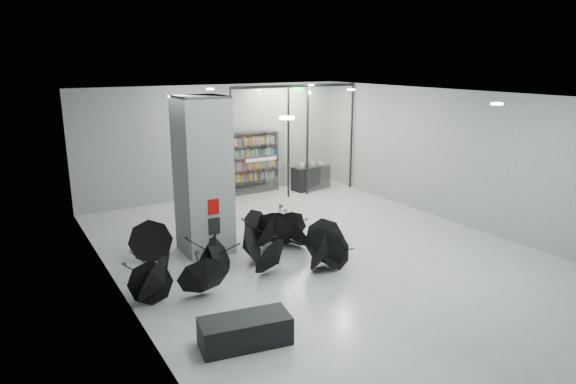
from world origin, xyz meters
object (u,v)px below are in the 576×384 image
shop_counter (311,177)px  bench (245,331)px  column (203,176)px  umbrella_cluster (251,250)px  bookshelf (252,163)px

shop_counter → bench: bearing=-138.1°
bench → shop_counter: 11.19m
column → bench: (-1.12, -4.60, -1.75)m
column → umbrella_cluster: size_ratio=0.71×
bench → bookshelf: bookshelf is taller
bench → umbrella_cluster: 3.72m
umbrella_cluster → bookshelf: bearing=62.8°
umbrella_cluster → column: bearing=115.8°
column → bench: size_ratio=2.53×
column → bench: 5.05m
column → umbrella_cluster: bearing=-64.2°
bench → bookshelf: (4.88, 9.35, 0.88)m
column → umbrella_cluster: column is taller
shop_counter → column: bearing=-154.5°
shop_counter → umbrella_cluster: umbrella_cluster is taller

